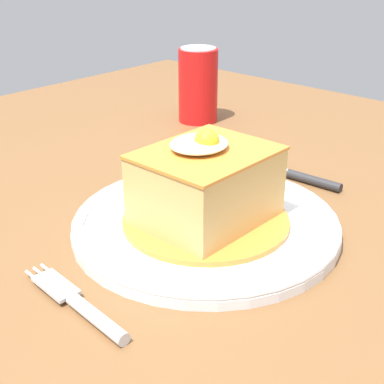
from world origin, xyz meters
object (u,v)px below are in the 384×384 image
Objects in this scene: knife at (297,176)px; soda_can at (198,85)px; main_plate at (206,223)px; fork at (83,307)px.

knife is 1.34× the size of soda_can.
soda_can reaches higher than main_plate.
fork is 0.36m from knife.
main_plate is 1.73× the size of knife.
main_plate is 0.18m from fork.
soda_can is at bearing 31.34° from fork.
main_plate is 2.02× the size of fork.
soda_can reaches higher than fork.
soda_can is (0.10, 0.27, 0.06)m from knife.
main_plate reaches higher than knife.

